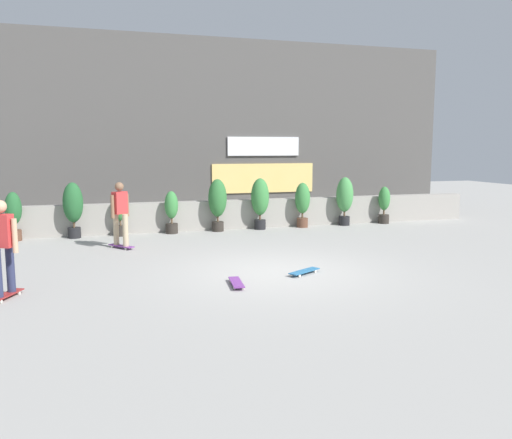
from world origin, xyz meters
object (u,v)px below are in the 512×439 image
(skateboard_near_camera, at_px, (236,282))
(skateboard_aside, at_px, (304,271))
(potted_plant_0, at_px, (14,213))
(potted_plant_4, at_px, (218,201))
(potted_plant_2, at_px, (120,214))
(potted_plant_3, at_px, (171,210))
(potted_plant_6, at_px, (303,202))
(skater_far_left, at_px, (120,212))
(skater_far_right, at_px, (2,244))
(potted_plant_1, at_px, (73,206))
(potted_plant_5, at_px, (260,199))
(potted_plant_7, at_px, (345,197))
(potted_plant_8, at_px, (384,203))

(skateboard_near_camera, relative_size, skateboard_aside, 1.03)
(potted_plant_0, distance_m, potted_plant_4, 5.75)
(potted_plant_2, distance_m, potted_plant_3, 1.49)
(potted_plant_3, relative_size, potted_plant_6, 0.88)
(potted_plant_4, relative_size, skater_far_left, 0.95)
(potted_plant_3, distance_m, skater_far_right, 7.06)
(potted_plant_1, xyz_separation_m, potted_plant_5, (5.54, 0.00, 0.01))
(skater_far_right, bearing_deg, potted_plant_3, 58.72)
(potted_plant_2, xyz_separation_m, potted_plant_6, (5.70, -0.00, 0.18))
(potted_plant_1, xyz_separation_m, potted_plant_7, (8.47, 0.00, 0.00))
(potted_plant_5, distance_m, skateboard_near_camera, 6.87)
(potted_plant_2, distance_m, potted_plant_8, 8.66)
(potted_plant_3, bearing_deg, potted_plant_1, -180.00)
(potted_plant_4, xyz_separation_m, potted_plant_5, (1.36, 0.00, 0.00))
(potted_plant_1, xyz_separation_m, skater_far_left, (1.21, -1.99, 0.01))
(potted_plant_0, height_order, potted_plant_1, potted_plant_1)
(skater_far_right, bearing_deg, potted_plant_7, 32.80)
(potted_plant_4, height_order, potted_plant_7, potted_plant_4)
(potted_plant_4, distance_m, potted_plant_8, 5.76)
(potted_plant_4, height_order, skater_far_left, skater_far_left)
(potted_plant_8, bearing_deg, potted_plant_5, 180.00)
(skater_far_right, bearing_deg, potted_plant_4, 49.89)
(potted_plant_4, height_order, skater_far_right, skater_far_right)
(skater_far_right, distance_m, skateboard_aside, 5.62)
(potted_plant_1, bearing_deg, skater_far_left, -58.79)
(skater_far_left, distance_m, skateboard_near_camera, 4.84)
(potted_plant_0, relative_size, potted_plant_7, 0.85)
(potted_plant_5, bearing_deg, skater_far_left, -155.37)
(skater_far_left, distance_m, skateboard_aside, 5.29)
(skater_far_right, distance_m, skateboard_near_camera, 4.10)
(potted_plant_8, xyz_separation_m, skater_far_right, (-10.84, -6.03, 0.26))
(potted_plant_6, bearing_deg, potted_plant_8, 0.00)
(potted_plant_1, bearing_deg, potted_plant_4, 0.00)
(potted_plant_5, xyz_separation_m, potted_plant_8, (4.40, 0.00, -0.27))
(potted_plant_1, distance_m, potted_plant_5, 5.54)
(potted_plant_1, xyz_separation_m, skateboard_near_camera, (3.10, -6.36, -0.87))
(potted_plant_7, bearing_deg, potted_plant_6, -180.00)
(potted_plant_7, distance_m, skater_far_left, 7.53)
(potted_plant_5, relative_size, potted_plant_6, 1.12)
(potted_plant_3, relative_size, skateboard_aside, 1.61)
(potted_plant_8, xyz_separation_m, skater_far_left, (-8.74, -1.99, 0.26))
(potted_plant_4, xyz_separation_m, potted_plant_8, (5.76, 0.00, -0.26))
(potted_plant_7, relative_size, skater_far_right, 0.94)
(potted_plant_0, relative_size, skateboard_near_camera, 1.66)
(skateboard_aside, bearing_deg, potted_plant_1, 128.22)
(potted_plant_4, height_order, potted_plant_6, potted_plant_4)
(potted_plant_0, height_order, skateboard_aside, potted_plant_0)
(potted_plant_2, relative_size, skateboard_near_camera, 1.49)
(skater_far_left, bearing_deg, potted_plant_7, 15.32)
(potted_plant_3, bearing_deg, skateboard_near_camera, -87.06)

